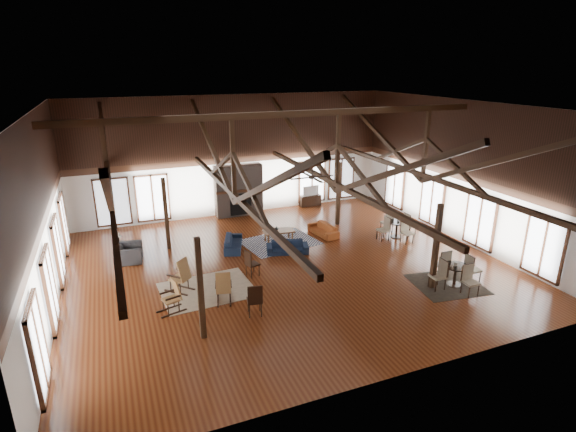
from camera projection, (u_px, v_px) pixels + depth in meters
name	position (u px, v px, depth m)	size (l,w,h in m)	color
floor	(288.00, 266.00, 17.32)	(16.00, 16.00, 0.00)	brown
ceiling	(288.00, 107.00, 15.37)	(16.00, 14.00, 0.02)	black
wall_back	(236.00, 156.00, 22.49)	(16.00, 0.02, 6.00)	white
wall_front	(402.00, 268.00, 10.20)	(16.00, 0.02, 6.00)	white
wall_left	(42.00, 218.00, 13.51)	(0.02, 14.00, 6.00)	white
wall_right	(461.00, 172.00, 19.18)	(0.02, 14.00, 6.00)	white
roof_truss	(288.00, 163.00, 16.01)	(15.60, 14.07, 3.14)	black
post_grid	(288.00, 229.00, 16.82)	(8.16, 7.16, 3.05)	black
fireplace	(239.00, 191.00, 22.75)	(2.50, 0.69, 2.60)	brown
ceiling_fan	(312.00, 176.00, 15.41)	(1.60, 1.60, 0.75)	black
sofa_navy_front	(288.00, 247.00, 18.43)	(1.70, 0.67, 0.50)	#131F36
sofa_navy_left	(233.00, 243.00, 18.87)	(0.68, 1.73, 0.50)	#121D32
sofa_orange	(323.00, 229.00, 20.40)	(0.66, 1.68, 0.49)	#9D491E
coffee_table	(279.00, 232.00, 19.57)	(1.37, 0.77, 0.51)	brown
vase	(276.00, 228.00, 19.56)	(0.17, 0.17, 0.18)	#B2B2B2
armchair	(130.00, 253.00, 17.64)	(0.91, 1.04, 0.68)	#2A2A2C
side_table_lamp	(119.00, 246.00, 18.12)	(0.42, 0.42, 1.08)	black
rocking_chair_a	(181.00, 276.00, 15.21)	(1.02, 1.02, 1.22)	olive
rocking_chair_b	(224.00, 288.00, 14.52)	(0.64, 0.93, 1.10)	olive
rocking_chair_c	(173.00, 296.00, 14.04)	(0.92, 0.65, 1.08)	olive
side_chair_a	(250.00, 262.00, 16.30)	(0.53, 0.53, 1.00)	black
side_chair_b	(255.00, 298.00, 13.69)	(0.54, 0.54, 1.08)	black
cafe_table_near	(456.00, 272.00, 15.66)	(2.00, 2.00, 1.04)	black
cafe_table_far	(397.00, 227.00, 20.01)	(1.95, 1.95, 1.02)	black
cup_near	(455.00, 265.00, 15.53)	(0.13, 0.13, 0.11)	#B2B2B2
cup_far	(398.00, 221.00, 19.91)	(0.11, 0.11, 0.09)	#B2B2B2
tv_console	(310.00, 200.00, 24.57)	(1.16, 0.43, 0.58)	black
television	(310.00, 190.00, 24.39)	(0.95, 0.12, 0.55)	#B2B2B2
rug_tan	(207.00, 290.00, 15.49)	(3.07, 2.42, 0.01)	tan
rug_navy	(280.00, 242.00, 19.61)	(3.07, 2.30, 0.01)	#171E40
rug_dark	(447.00, 284.00, 15.87)	(2.31, 2.10, 0.01)	black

